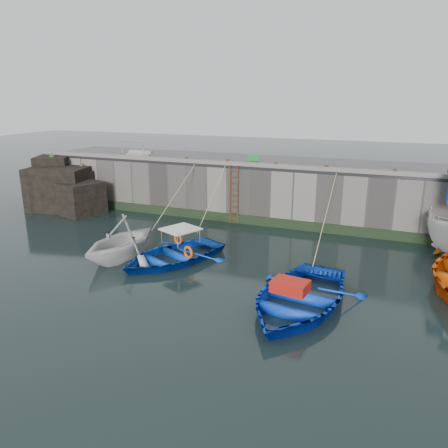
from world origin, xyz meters
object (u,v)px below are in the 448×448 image
at_px(bollard_d, 326,168).
at_px(boat_near_navy, 297,306).
at_px(boat_near_blue, 172,261).
at_px(bollard_a, 186,160).
at_px(fish_crate, 253,158).
at_px(bollard_e, 395,172).
at_px(bollard_b, 228,162).
at_px(bollard_c, 276,165).
at_px(ladder, 234,195).
at_px(boat_near_white, 122,258).

bearing_deg(bollard_d, boat_near_navy, -85.39).
height_order(boat_near_blue, bollard_a, bollard_a).
distance_m(fish_crate, bollard_d, 4.94).
xyz_separation_m(fish_crate, bollard_e, (7.71, -2.00, -0.02)).
distance_m(boat_near_navy, fish_crate, 12.49).
bearing_deg(bollard_b, bollard_c, 0.00).
height_order(bollard_b, bollard_e, same).
height_order(fish_crate, bollard_a, fish_crate).
bearing_deg(ladder, fish_crate, 83.03).
height_order(bollard_b, bollard_d, same).
height_order(fish_crate, bollard_b, fish_crate).
height_order(ladder, bollard_d, bollard_d).
relative_size(boat_near_white, boat_near_blue, 0.84).
distance_m(boat_near_white, bollard_a, 7.93).
xyz_separation_m(boat_near_navy, bollard_c, (-3.31, 8.84, 3.30)).
bearing_deg(fish_crate, boat_near_navy, -81.53).
relative_size(ladder, fish_crate, 4.92).
distance_m(ladder, bollard_d, 5.11).
height_order(ladder, bollard_b, bollard_b).
bearing_deg(bollard_b, bollard_e, 0.00).
relative_size(boat_near_white, bollard_b, 14.76).
bearing_deg(fish_crate, bollard_b, -128.69).
height_order(boat_near_navy, bollard_d, bollard_d).
bearing_deg(bollard_b, bollard_a, 180.00).
height_order(boat_near_navy, bollard_e, bollard_e).
bearing_deg(boat_near_white, bollard_a, 99.81).
xyz_separation_m(ladder, boat_near_white, (-2.59, -6.86, -1.59)).
height_order(bollard_a, bollard_b, same).
relative_size(boat_near_navy, fish_crate, 8.72).
relative_size(fish_crate, bollard_e, 2.32).
height_order(bollard_a, bollard_d, same).
xyz_separation_m(bollard_c, bollard_e, (5.80, 0.00, 0.00)).
xyz_separation_m(boat_near_blue, bollard_b, (-0.11, 6.70, 3.30)).
relative_size(boat_near_blue, boat_near_navy, 0.87).
relative_size(fish_crate, bollard_a, 2.32).
height_order(bollard_b, bollard_c, same).
xyz_separation_m(boat_near_navy, bollard_b, (-6.01, 8.84, 3.30)).
distance_m(boat_near_white, bollard_e, 13.22).
bearing_deg(bollard_d, ladder, -176.00).
bearing_deg(boat_near_blue, bollard_a, 135.35).
bearing_deg(bollard_b, boat_near_navy, -55.78).
bearing_deg(bollard_c, fish_crate, 133.70).
distance_m(boat_near_white, boat_near_navy, 8.27).
relative_size(bollard_c, bollard_d, 1.00).
height_order(ladder, fish_crate, fish_crate).
bearing_deg(bollard_c, bollard_b, 180.00).
distance_m(bollard_c, bollard_e, 5.80).
bearing_deg(boat_near_blue, ladder, 110.56).
height_order(boat_near_blue, bollard_e, bollard_e).
bearing_deg(bollard_e, boat_near_white, -145.79).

